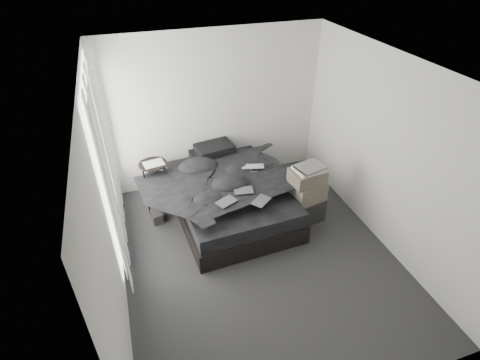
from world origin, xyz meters
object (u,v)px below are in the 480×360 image
object	(u,v)px
laptop	(253,164)
box_lower	(304,208)
bed	(231,205)
side_stand	(156,185)

from	to	relation	value
laptop	box_lower	distance (m)	1.04
laptop	box_lower	bearing A→B (deg)	-26.11
bed	side_stand	distance (m)	1.23
laptop	box_lower	world-z (taller)	laptop
side_stand	bed	bearing A→B (deg)	-27.54
side_stand	box_lower	world-z (taller)	side_stand
laptop	side_stand	world-z (taller)	laptop
laptop	box_lower	xyz separation A→B (m)	(0.64, -0.57, -0.59)
side_stand	box_lower	distance (m)	2.36
bed	box_lower	size ratio (longest dim) A/B	4.08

